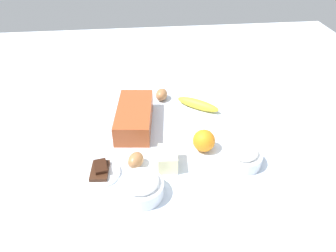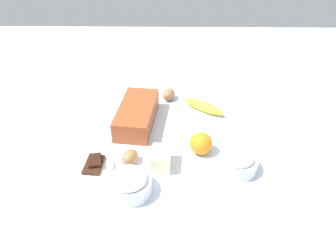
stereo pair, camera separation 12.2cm
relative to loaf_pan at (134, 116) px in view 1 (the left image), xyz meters
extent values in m
cube|color=silver|center=(-0.08, -0.12, -0.05)|extent=(2.40, 2.40, 0.02)
cube|color=#9E4723|center=(0.00, 0.00, 0.00)|extent=(0.29, 0.16, 0.08)
cube|color=black|center=(0.00, 0.00, 0.00)|extent=(0.28, 0.15, 0.07)
cylinder|color=white|center=(-0.26, -0.35, -0.02)|extent=(0.13, 0.13, 0.04)
torus|color=white|center=(-0.26, -0.35, 0.00)|extent=(0.13, 0.13, 0.01)
ellipsoid|color=white|center=(-0.26, -0.35, 0.01)|extent=(0.10, 0.10, 0.03)
cylinder|color=white|center=(-0.36, -0.01, -0.02)|extent=(0.14, 0.14, 0.05)
torus|color=white|center=(-0.36, -0.01, 0.00)|extent=(0.14, 0.14, 0.01)
ellipsoid|color=white|center=(-0.36, -0.01, 0.01)|extent=(0.11, 0.11, 0.04)
ellipsoid|color=yellow|center=(0.09, -0.27, -0.02)|extent=(0.15, 0.18, 0.04)
sphere|color=orange|center=(-0.18, -0.24, 0.00)|extent=(0.08, 0.08, 0.08)
cube|color=#F4EDB2|center=(-0.25, -0.10, -0.01)|extent=(0.09, 0.07, 0.06)
ellipsoid|color=#A36E42|center=(-0.23, 0.00, -0.02)|extent=(0.08, 0.07, 0.05)
ellipsoid|color=#9E6A40|center=(0.18, -0.12, -0.02)|extent=(0.08, 0.07, 0.05)
cylinder|color=white|center=(-0.26, 0.12, -0.04)|extent=(0.13, 0.13, 0.01)
cube|color=#381E11|center=(-0.26, 0.12, -0.03)|extent=(0.09, 0.06, 0.01)
cube|color=black|center=(-0.26, 0.12, -0.01)|extent=(0.07, 0.05, 0.01)
camera|label=1|loc=(-1.06, -0.01, 0.71)|focal=35.05mm
camera|label=2|loc=(-1.06, -0.14, 0.71)|focal=35.05mm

